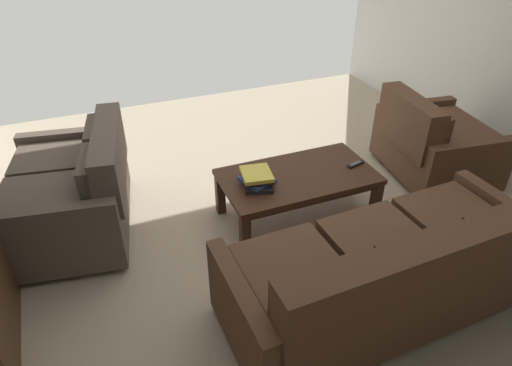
{
  "coord_description": "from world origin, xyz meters",
  "views": [
    {
      "loc": [
        1.3,
        2.61,
        2.28
      ],
      "look_at": [
        0.39,
        0.37,
        0.69
      ],
      "focal_mm": 31.12,
      "sensor_mm": 36.0,
      "label": 1
    }
  ],
  "objects_px": {
    "armchair_side": "(433,143)",
    "tv_remote": "(356,164)",
    "coffee_table": "(298,181)",
    "sofa_main": "(390,272)",
    "book_stack": "(258,178)",
    "loveseat_near": "(75,191)"
  },
  "relations": [
    {
      "from": "armchair_side",
      "to": "tv_remote",
      "type": "bearing_deg",
      "value": 9.98
    },
    {
      "from": "coffee_table",
      "to": "armchair_side",
      "type": "height_order",
      "value": "armchair_side"
    },
    {
      "from": "sofa_main",
      "to": "book_stack",
      "type": "relative_size",
      "value": 6.48
    },
    {
      "from": "sofa_main",
      "to": "tv_remote",
      "type": "xyz_separation_m",
      "value": [
        -0.44,
        -1.08,
        0.07
      ]
    },
    {
      "from": "loveseat_near",
      "to": "tv_remote",
      "type": "bearing_deg",
      "value": 165.77
    },
    {
      "from": "loveseat_near",
      "to": "book_stack",
      "type": "height_order",
      "value": "loveseat_near"
    },
    {
      "from": "loveseat_near",
      "to": "book_stack",
      "type": "xyz_separation_m",
      "value": [
        -1.31,
        0.52,
        0.11
      ]
    },
    {
      "from": "loveseat_near",
      "to": "coffee_table",
      "type": "bearing_deg",
      "value": 163.18
    },
    {
      "from": "coffee_table",
      "to": "armchair_side",
      "type": "xyz_separation_m",
      "value": [
        -1.46,
        -0.12,
        -0.01
      ]
    },
    {
      "from": "sofa_main",
      "to": "book_stack",
      "type": "bearing_deg",
      "value": -69.56
    },
    {
      "from": "book_stack",
      "to": "loveseat_near",
      "type": "bearing_deg",
      "value": -21.68
    },
    {
      "from": "loveseat_near",
      "to": "book_stack",
      "type": "relative_size",
      "value": 4.31
    },
    {
      "from": "book_stack",
      "to": "coffee_table",
      "type": "bearing_deg",
      "value": -177.28
    },
    {
      "from": "tv_remote",
      "to": "sofa_main",
      "type": "bearing_deg",
      "value": 67.86
    },
    {
      "from": "loveseat_near",
      "to": "armchair_side",
      "type": "height_order",
      "value": "loveseat_near"
    },
    {
      "from": "sofa_main",
      "to": "tv_remote",
      "type": "bearing_deg",
      "value": -112.14
    },
    {
      "from": "loveseat_near",
      "to": "sofa_main",
      "type": "bearing_deg",
      "value": 136.53
    },
    {
      "from": "book_stack",
      "to": "sofa_main",
      "type": "bearing_deg",
      "value": 110.44
    },
    {
      "from": "loveseat_near",
      "to": "armchair_side",
      "type": "xyz_separation_m",
      "value": [
        -3.12,
        0.38,
        -0.02
      ]
    },
    {
      "from": "coffee_table",
      "to": "tv_remote",
      "type": "relative_size",
      "value": 7.36
    },
    {
      "from": "armchair_side",
      "to": "tv_remote",
      "type": "distance_m",
      "value": 0.97
    },
    {
      "from": "book_stack",
      "to": "tv_remote",
      "type": "relative_size",
      "value": 1.89
    }
  ]
}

